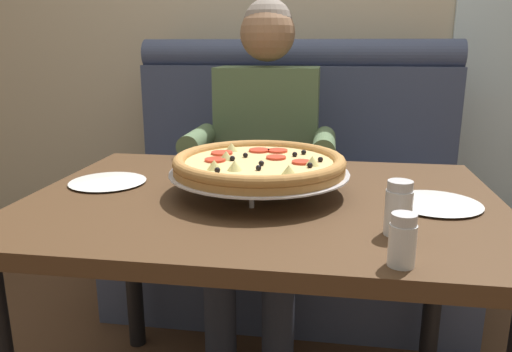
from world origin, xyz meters
The scene contains 9 objects.
booth_bench centered at (0.00, 0.90, 0.40)m, with size 1.48×0.78×1.13m.
dining_table centered at (0.00, 0.00, 0.64)m, with size 1.20×0.86×0.72m.
diner_main centered at (-0.08, 0.63, 0.71)m, with size 0.54×0.64×1.27m.
pizza centered at (-0.01, 0.02, 0.80)m, with size 0.47×0.47×0.11m.
shaker_oregano centered at (0.30, -0.37, 0.77)m, with size 0.05×0.05×0.10m.
shaker_pepper_flakes centered at (0.31, -0.22, 0.77)m, with size 0.06×0.06×0.11m.
plate_near_left centered at (-0.45, 0.05, 0.74)m, with size 0.21×0.21×0.02m.
plate_near_right centered at (0.43, -0.01, 0.74)m, with size 0.22×0.22×0.02m.
patio_chair centered at (1.07, 2.12, 0.52)m, with size 0.41×0.42×0.86m.
Camera 1 is at (0.17, -1.20, 1.10)m, focal length 34.42 mm.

